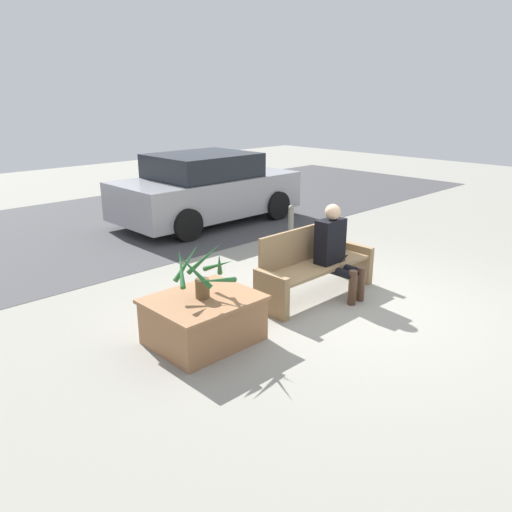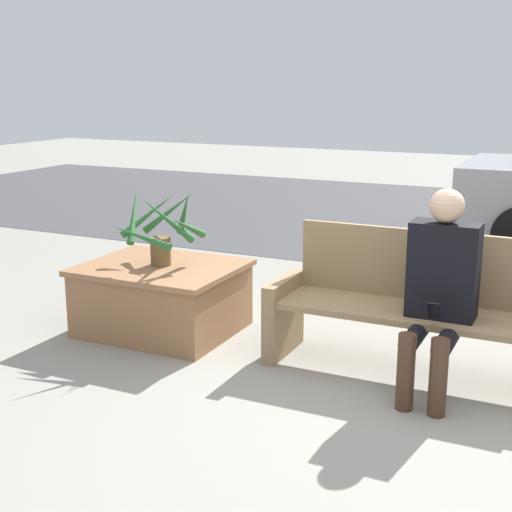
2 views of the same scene
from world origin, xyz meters
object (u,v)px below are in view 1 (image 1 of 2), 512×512
(bench, at_px, (313,265))
(bollard_post, at_px, (291,222))
(parked_car, at_px, (206,189))
(person_seated, at_px, (335,247))
(planter_box, at_px, (203,318))
(potted_plant, at_px, (203,273))

(bench, bearing_deg, bollard_post, 48.69)
(bench, relative_size, bollard_post, 2.72)
(parked_car, relative_size, bollard_post, 5.70)
(bench, relative_size, person_seated, 1.49)
(bench, relative_size, parked_car, 0.48)
(person_seated, height_order, planter_box, person_seated)
(person_seated, relative_size, planter_box, 1.09)
(bench, relative_size, planter_box, 1.62)
(parked_car, bearing_deg, bollard_post, -85.00)
(planter_box, distance_m, potted_plant, 0.52)
(bench, xyz_separation_m, parked_car, (1.53, 4.18, 0.29))
(planter_box, relative_size, potted_plant, 1.82)
(planter_box, bearing_deg, parked_car, 50.93)
(bench, distance_m, parked_car, 4.46)
(bench, xyz_separation_m, potted_plant, (-1.88, -0.03, 0.37))
(planter_box, relative_size, parked_car, 0.29)
(parked_car, height_order, bollard_post, parked_car)
(bollard_post, bearing_deg, person_seated, -125.28)
(person_seated, bearing_deg, bench, 135.34)
(bollard_post, bearing_deg, parked_car, 95.00)
(person_seated, height_order, parked_car, parked_car)
(bench, xyz_separation_m, person_seated, (0.20, -0.20, 0.25))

